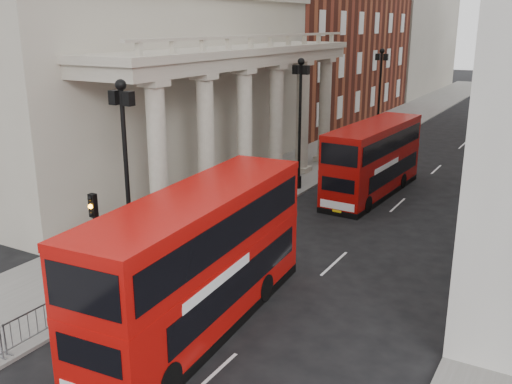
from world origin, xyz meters
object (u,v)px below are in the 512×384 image
traffic_light (95,227)px  lamp_post_mid (300,115)px  bus_near (200,258)px  pedestrian_c (247,173)px  lamp_post_south (126,169)px  lamp_post_north (380,90)px  pedestrian_a (185,197)px  pedestrian_b (259,168)px  bus_far (373,158)px

traffic_light → lamp_post_mid: bearing=90.3°
bus_near → pedestrian_c: size_ratio=6.15×
bus_near → pedestrian_c: bus_near is taller
traffic_light → lamp_post_south: bearing=92.8°
lamp_post_north → traffic_light: size_ratio=1.93×
bus_near → pedestrian_a: bus_near is taller
bus_near → pedestrian_b: bus_near is taller
lamp_post_north → bus_near: lamp_post_north is taller
pedestrian_b → bus_far: bearing=172.9°
lamp_post_north → pedestrian_a: bearing=-98.0°
bus_near → pedestrian_a: bearing=124.9°
lamp_post_north → bus_near: size_ratio=0.71×
lamp_post_north → bus_near: bearing=-82.3°
traffic_light → pedestrian_b: size_ratio=2.73×
lamp_post_north → traffic_light: bearing=-89.8°
lamp_post_mid → lamp_post_north: size_ratio=1.00×
lamp_post_north → traffic_light: 34.07m
lamp_post_south → lamp_post_mid: bearing=90.0°
lamp_post_north → pedestrian_b: size_ratio=5.28×
bus_far → pedestrian_c: 8.12m
traffic_light → bus_near: bearing=7.0°
lamp_post_mid → pedestrian_a: lamp_post_mid is taller
bus_far → pedestrian_b: bus_far is taller
bus_near → pedestrian_b: (-7.83, 18.13, -1.69)m
lamp_post_south → lamp_post_north: size_ratio=1.00×
pedestrian_a → pedestrian_c: 6.30m
bus_far → lamp_post_mid: bearing=-159.5°
lamp_post_south → traffic_light: 2.71m
lamp_post_north → pedestrian_b: lamp_post_north is taller
lamp_post_south → pedestrian_b: 17.44m
lamp_post_mid → pedestrian_b: (-3.32, 0.65, -4.00)m
lamp_post_mid → pedestrian_b: size_ratio=5.28×
pedestrian_c → lamp_post_north: bearing=103.4°
lamp_post_south → pedestrian_c: (-2.98, 14.49, -3.84)m
lamp_post_mid → pedestrian_a: size_ratio=4.31×
lamp_post_mid → bus_near: lamp_post_mid is taller
lamp_post_mid → bus_near: bearing=-75.5°
traffic_light → pedestrian_b: traffic_light is taller
pedestrian_b → lamp_post_north: bearing=-114.9°
pedestrian_a → pedestrian_c: bearing=81.4°
traffic_light → bus_far: size_ratio=0.41×
bus_near → lamp_post_north: bearing=93.5°
lamp_post_north → bus_far: (4.48, -14.58, -2.55)m
lamp_post_south → bus_far: 18.16m
bus_far → pedestrian_b: 7.97m
lamp_post_north → pedestrian_b: 16.21m
lamp_post_south → pedestrian_a: (-3.33, 8.20, -3.83)m
traffic_light → bus_near: bus_near is taller
lamp_post_north → lamp_post_south: bearing=-90.0°
pedestrian_a → lamp_post_mid: bearing=61.4°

